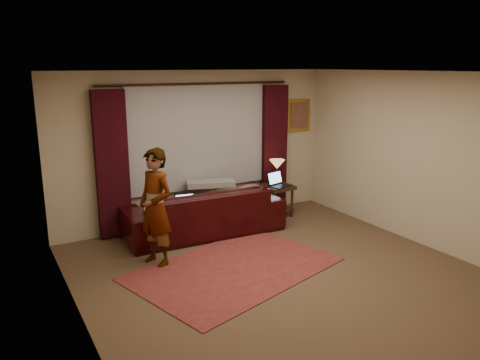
% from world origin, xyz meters
% --- Properties ---
extents(floor, '(5.00, 5.00, 0.01)m').
position_xyz_m(floor, '(0.00, 0.00, -0.01)').
color(floor, brown).
rests_on(floor, ground).
extents(ceiling, '(5.00, 5.00, 0.02)m').
position_xyz_m(ceiling, '(0.00, 0.00, 2.60)').
color(ceiling, silver).
rests_on(ceiling, ground).
extents(wall_back, '(5.00, 0.02, 2.60)m').
position_xyz_m(wall_back, '(0.00, 2.50, 1.30)').
color(wall_back, beige).
rests_on(wall_back, ground).
extents(wall_front, '(5.00, 0.02, 2.60)m').
position_xyz_m(wall_front, '(0.00, -2.50, 1.30)').
color(wall_front, beige).
rests_on(wall_front, ground).
extents(wall_left, '(0.02, 5.00, 2.60)m').
position_xyz_m(wall_left, '(-2.50, 0.00, 1.30)').
color(wall_left, beige).
rests_on(wall_left, ground).
extents(wall_right, '(0.02, 5.00, 2.60)m').
position_xyz_m(wall_right, '(2.50, 0.00, 1.30)').
color(wall_right, beige).
rests_on(wall_right, ground).
extents(sheer_curtain, '(2.50, 0.05, 1.80)m').
position_xyz_m(sheer_curtain, '(0.00, 2.44, 1.50)').
color(sheer_curtain, '#A6A5AE').
rests_on(sheer_curtain, wall_back).
extents(drape_left, '(0.50, 0.14, 2.30)m').
position_xyz_m(drape_left, '(-1.50, 2.39, 1.18)').
color(drape_left, black).
rests_on(drape_left, floor).
extents(drape_right, '(0.50, 0.14, 2.30)m').
position_xyz_m(drape_right, '(1.50, 2.39, 1.18)').
color(drape_right, black).
rests_on(drape_right, floor).
extents(curtain_rod, '(0.04, 0.04, 3.40)m').
position_xyz_m(curtain_rod, '(0.00, 2.39, 2.38)').
color(curtain_rod, black).
rests_on(curtain_rod, wall_back).
extents(picture_frame, '(0.50, 0.04, 0.60)m').
position_xyz_m(picture_frame, '(2.10, 2.47, 1.75)').
color(picture_frame, '#B1902A').
rests_on(picture_frame, wall_back).
extents(sofa, '(2.61, 1.23, 1.03)m').
position_xyz_m(sofa, '(-0.21, 1.86, 0.52)').
color(sofa, black).
rests_on(sofa, floor).
extents(throw_blanket, '(0.86, 0.55, 0.09)m').
position_xyz_m(throw_blanket, '(0.04, 2.09, 1.03)').
color(throw_blanket, gray).
rests_on(throw_blanket, sofa).
extents(clothing_pile, '(0.62, 0.55, 0.21)m').
position_xyz_m(clothing_pile, '(0.60, 1.73, 0.62)').
color(clothing_pile, '#82495E').
rests_on(clothing_pile, sofa).
extents(laptop_sofa, '(0.37, 0.39, 0.22)m').
position_xyz_m(laptop_sofa, '(-0.60, 1.65, 0.63)').
color(laptop_sofa, black).
rests_on(laptop_sofa, sofa).
extents(area_rug, '(3.06, 2.44, 0.01)m').
position_xyz_m(area_rug, '(-0.45, 0.39, 0.01)').
color(area_rug, maroon).
rests_on(area_rug, floor).
extents(end_table, '(0.52, 0.52, 0.58)m').
position_xyz_m(end_table, '(1.34, 2.02, 0.29)').
color(end_table, black).
rests_on(end_table, floor).
extents(tiffany_lamp, '(0.32, 0.32, 0.44)m').
position_xyz_m(tiffany_lamp, '(1.39, 2.11, 0.80)').
color(tiffany_lamp, olive).
rests_on(tiffany_lamp, end_table).
extents(laptop_table, '(0.44, 0.47, 0.26)m').
position_xyz_m(laptop_table, '(1.33, 1.91, 0.71)').
color(laptop_table, black).
rests_on(laptop_table, end_table).
extents(person, '(0.61, 0.61, 1.62)m').
position_xyz_m(person, '(-1.28, 1.08, 0.81)').
color(person, gray).
rests_on(person, floor).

